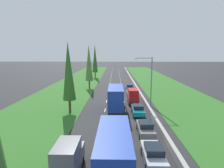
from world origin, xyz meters
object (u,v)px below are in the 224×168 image
Objects in this scene: grey_hatchback_centre_lane at (113,125)px; grey_van_left_lane at (68,159)px; grey_sedan_right_lane at (145,128)px; blue_box_truck_centre_lane at (114,151)px; silver_sedan_right_lane at (153,154)px; street_light_mast at (150,78)px; poplar_tree_fourth at (95,59)px; blue_sedan_right_lane at (129,87)px; silver_hatchback_right_lane at (131,92)px; poplar_tree_second at (69,71)px; red_van_right_lane at (133,96)px; teal_sedan_right_lane at (138,110)px; blue_box_truck_centre_lane_fourth at (116,98)px; poplar_tree_third at (89,63)px.

grey_van_left_lane is (-3.53, -8.84, 0.56)m from grey_hatchback_centre_lane.
grey_sedan_right_lane is 0.48× the size of blue_box_truck_centre_lane.
silver_sedan_right_lane is 18.89m from street_light_mast.
silver_sedan_right_lane is 59.63m from poplar_tree_fourth.
blue_sedan_right_lane is (3.76, 34.85, -1.37)m from blue_box_truck_centre_lane.
poplar_tree_second is at bearing -131.17° from silver_hatchback_right_lane.
red_van_right_lane is 0.54× the size of street_light_mast.
poplar_tree_fourth is (-11.51, 31.43, 6.69)m from silver_hatchback_right_lane.
poplar_tree_fourth is (-7.96, 60.14, 5.35)m from blue_box_truck_centre_lane.
grey_hatchback_centre_lane is 26.28m from blue_sedan_right_lane.
grey_van_left_lane is 22.80m from street_light_mast.
poplar_tree_fourth reaches higher than street_light_mast.
teal_sedan_right_lane is 6.88m from red_van_right_lane.
silver_sedan_right_lane is 0.92× the size of grey_van_left_lane.
grey_hatchback_centre_lane is at bearing 166.61° from grey_sedan_right_lane.
blue_box_truck_centre_lane_fourth is (0.30, 8.87, 1.35)m from grey_hatchback_centre_lane.
poplar_tree_third reaches higher than poplar_tree_second.
red_van_right_lane is 12.71m from blue_sedan_right_lane.
blue_sedan_right_lane is (0.23, 32.84, 0.00)m from silver_sedan_right_lane.
silver_sedan_right_lane is at bearing -92.01° from grey_sedan_right_lane.
grey_sedan_right_lane is 0.92× the size of grey_van_left_lane.
poplar_tree_second reaches higher than street_light_mast.
red_van_right_lane is at bearing 91.23° from teal_sedan_right_lane.
poplar_tree_third is (-10.67, 35.51, 6.22)m from silver_sedan_right_lane.
street_light_mast reaches higher than grey_hatchback_centre_lane.
grey_hatchback_centre_lane is 0.43× the size of street_light_mast.
poplar_tree_third is (0.28, 21.36, 0.18)m from poplar_tree_second.
silver_sedan_right_lane is at bearing -73.28° from poplar_tree_third.
poplar_tree_fourth is at bearing 104.55° from teal_sedan_right_lane.
poplar_tree_third is at bearing 127.66° from street_light_mast.
poplar_tree_second is (-10.97, -12.54, 6.01)m from silver_hatchback_right_lane.
poplar_tree_second is 1.29× the size of street_light_mast.
grey_hatchback_centre_lane is at bearing 118.29° from silver_sedan_right_lane.
silver_hatchback_right_lane is 6.15m from blue_sedan_right_lane.
blue_box_truck_centre_lane is at bearing -90.44° from blue_box_truck_centre_lane_fourth.
blue_box_truck_centre_lane_fourth is (-3.39, 15.73, 1.37)m from silver_sedan_right_lane.
blue_box_truck_centre_lane_fourth is (-3.39, -4.42, 0.78)m from red_van_right_lane.
street_light_mast is (2.49, -14.68, 4.42)m from blue_sedan_right_lane.
teal_sedan_right_lane is at bearing 89.35° from silver_sedan_right_lane.
blue_sedan_right_lane is at bearing 83.84° from blue_box_truck_centre_lane.
grey_sedan_right_lane is at bearing -89.56° from teal_sedan_right_lane.
blue_box_truck_centre_lane is 0.79× the size of poplar_tree_third.
grey_hatchback_centre_lane is 52.29m from poplar_tree_fourth.
red_van_right_lane is at bearing 89.99° from silver_sedan_right_lane.
grey_hatchback_centre_lane is at bearing 91.05° from blue_box_truck_centre_lane.
poplar_tree_second is at bearing -163.69° from street_light_mast.
grey_hatchback_centre_lane is at bearing -81.35° from poplar_tree_fourth.
blue_box_truck_centre_lane_fourth is at bearing 88.06° from grey_hatchback_centre_lane.
silver_hatchback_right_lane is at bearing 90.57° from teal_sedan_right_lane.
silver_hatchback_right_lane is at bearing -39.51° from poplar_tree_third.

